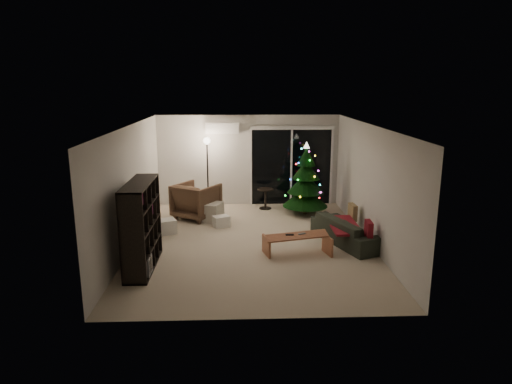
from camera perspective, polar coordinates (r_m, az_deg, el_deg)
room at (r=11.02m, az=1.61°, el=1.29°), size 6.50×7.51×2.60m
bookshelf at (r=8.63m, az=-15.42°, el=-4.09°), size 0.89×1.67×1.62m
media_cabinet at (r=10.11m, az=-13.45°, el=-4.23°), size 0.63×1.13×0.67m
stereo at (r=9.99m, az=-13.57°, el=-2.02°), size 0.34×0.40×0.14m
armchair at (r=11.59m, az=-7.46°, el=-1.10°), size 1.34×1.35×0.90m
ottoman at (r=11.37m, az=-5.65°, el=-2.48°), size 0.66×0.66×0.46m
cardboard_box_a at (r=10.58m, az=-11.27°, el=-4.28°), size 0.56×0.50×0.33m
cardboard_box_b at (r=10.92m, az=-4.37°, el=-3.67°), size 0.45×0.41×0.26m
side_table at (r=12.39m, az=1.18°, el=-0.85°), size 0.47×0.47×0.55m
floor_lamp at (r=12.19m, az=-6.06°, el=2.09°), size 0.30×0.30×1.90m
sofa at (r=9.95m, az=11.42°, el=-4.75°), size 1.37×2.03×0.55m
sofa_throw at (r=9.89m, az=10.89°, el=-4.09°), size 0.59×1.36×0.05m
cushion_a at (r=10.55m, az=11.98°, el=-2.46°), size 0.14×0.37×0.36m
cushion_b at (r=9.35m, az=13.90°, el=-4.64°), size 0.13×0.37×0.36m
coffee_table at (r=9.17m, az=5.14°, el=-6.59°), size 1.36×0.76×0.41m
remote_a at (r=9.08m, az=4.23°, el=-5.34°), size 0.16×0.05×0.02m
remote_b at (r=9.16m, az=5.76°, el=-5.21°), size 0.16×0.09×0.02m
christmas_tree at (r=11.82m, az=6.24°, el=1.69°), size 1.53×1.53×1.89m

